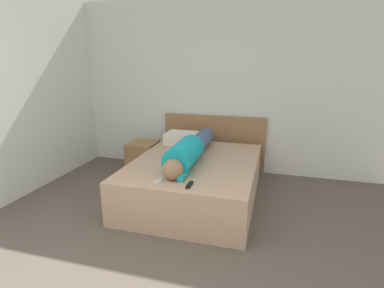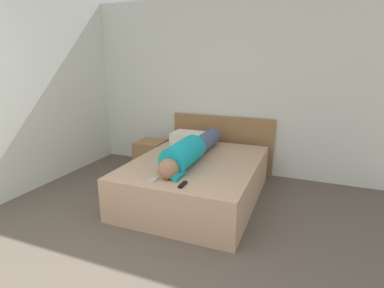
{
  "view_description": "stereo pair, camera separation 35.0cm",
  "coord_description": "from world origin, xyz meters",
  "px_view_note": "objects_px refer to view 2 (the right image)",
  "views": [
    {
      "loc": [
        1.06,
        -0.95,
        1.7
      ],
      "look_at": [
        0.14,
        2.3,
        0.75
      ],
      "focal_mm": 28.0,
      "sensor_mm": 36.0,
      "label": 1
    },
    {
      "loc": [
        1.39,
        -0.84,
        1.7
      ],
      "look_at": [
        0.14,
        2.3,
        0.75
      ],
      "focal_mm": 28.0,
      "sensor_mm": 36.0,
      "label": 2
    }
  ],
  "objects_px": {
    "cell_phone": "(153,180)",
    "bed": "(196,179)",
    "nightstand": "(151,155)",
    "pillow_near_headboard": "(190,138)",
    "person_lying": "(190,151)",
    "tv_remote": "(183,185)"
  },
  "relations": [
    {
      "from": "pillow_near_headboard",
      "to": "nightstand",
      "type": "bearing_deg",
      "value": 179.69
    },
    {
      "from": "nightstand",
      "to": "cell_phone",
      "type": "relative_size",
      "value": 3.63
    },
    {
      "from": "bed",
      "to": "tv_remote",
      "type": "bearing_deg",
      "value": -78.83
    },
    {
      "from": "nightstand",
      "to": "tv_remote",
      "type": "relative_size",
      "value": 3.14
    },
    {
      "from": "bed",
      "to": "person_lying",
      "type": "bearing_deg",
      "value": -139.75
    },
    {
      "from": "pillow_near_headboard",
      "to": "tv_remote",
      "type": "bearing_deg",
      "value": -70.49
    },
    {
      "from": "bed",
      "to": "nightstand",
      "type": "height_order",
      "value": "bed"
    },
    {
      "from": "pillow_near_headboard",
      "to": "tv_remote",
      "type": "height_order",
      "value": "pillow_near_headboard"
    },
    {
      "from": "nightstand",
      "to": "pillow_near_headboard",
      "type": "relative_size",
      "value": 0.92
    },
    {
      "from": "person_lying",
      "to": "cell_phone",
      "type": "relative_size",
      "value": 12.42
    },
    {
      "from": "pillow_near_headboard",
      "to": "tv_remote",
      "type": "distance_m",
      "value": 1.56
    },
    {
      "from": "person_lying",
      "to": "pillow_near_headboard",
      "type": "distance_m",
      "value": 0.81
    },
    {
      "from": "nightstand",
      "to": "bed",
      "type": "bearing_deg",
      "value": -33.99
    },
    {
      "from": "cell_phone",
      "to": "bed",
      "type": "bearing_deg",
      "value": 76.15
    },
    {
      "from": "nightstand",
      "to": "tv_remote",
      "type": "xyz_separation_m",
      "value": [
        1.19,
        -1.47,
        0.28
      ]
    },
    {
      "from": "person_lying",
      "to": "tv_remote",
      "type": "relative_size",
      "value": 10.77
    },
    {
      "from": "person_lying",
      "to": "tv_remote",
      "type": "distance_m",
      "value": 0.76
    },
    {
      "from": "bed",
      "to": "tv_remote",
      "type": "relative_size",
      "value": 12.67
    },
    {
      "from": "bed",
      "to": "cell_phone",
      "type": "relative_size",
      "value": 14.62
    },
    {
      "from": "tv_remote",
      "to": "nightstand",
      "type": "bearing_deg",
      "value": 129.03
    },
    {
      "from": "bed",
      "to": "pillow_near_headboard",
      "type": "height_order",
      "value": "pillow_near_headboard"
    },
    {
      "from": "person_lying",
      "to": "bed",
      "type": "bearing_deg",
      "value": 40.25
    }
  ]
}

